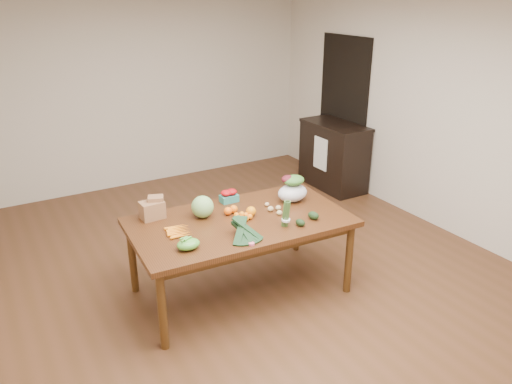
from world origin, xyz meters
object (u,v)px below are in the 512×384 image
cabinet (334,156)px  mandarin_cluster (242,215)px  cabbage (203,207)px  paper_bag (152,208)px  dining_table (241,256)px  asparagus_bundle (286,214)px  kale_bunch (246,231)px  salad_bag (293,190)px

cabinet → mandarin_cluster: bearing=-144.8°
cabinet → cabbage: 3.13m
paper_bag → mandarin_cluster: paper_bag is taller
dining_table → cabinet: cabinet is taller
paper_bag → asparagus_bundle: size_ratio=1.10×
kale_bunch → cabbage: bearing=104.7°
mandarin_cluster → asparagus_bundle: 0.42m
cabinet → paper_bag: (-3.13, -1.29, 0.38)m
cabbage → asparagus_bundle: bearing=-45.2°
cabbage → kale_bunch: (0.12, -0.59, -0.02)m
paper_bag → asparagus_bundle: asparagus_bundle is taller
asparagus_bundle → cabinet: bearing=46.4°
dining_table → paper_bag: paper_bag is taller
cabinet → paper_bag: size_ratio=3.70×
dining_table → mandarin_cluster: mandarin_cluster is taller
kale_bunch → asparagus_bundle: 0.43m
kale_bunch → cabinet: bearing=42.0°
dining_table → cabbage: size_ratio=9.63×
cabinet → salad_bag: 2.45m
cabbage → salad_bag: salad_bag is taller
asparagus_bundle → salad_bag: bearing=53.3°
asparagus_bundle → paper_bag: bearing=144.6°
paper_bag → salad_bag: (1.32, -0.31, 0.02)m
cabbage → kale_bunch: cabbage is taller
paper_bag → kale_bunch: size_ratio=0.69×
dining_table → cabbage: 0.59m
salad_bag → asparagus_bundle: bearing=-129.9°
paper_bag → salad_bag: bearing=-13.3°
dining_table → kale_bunch: 0.61m
cabinet → paper_bag: paper_bag is taller
dining_table → paper_bag: size_ratio=7.10×
paper_bag → asparagus_bundle: (0.95, -0.75, 0.03)m
cabinet → salad_bag: size_ratio=3.33×
kale_bunch → asparagus_bundle: size_ratio=1.60×
paper_bag → cabinet: bearing=22.4°
kale_bunch → salad_bag: size_ratio=1.31×
mandarin_cluster → cabinet: bearing=35.2°
mandarin_cluster → salad_bag: 0.65m
dining_table → salad_bag: (0.65, 0.12, 0.49)m
kale_bunch → paper_bag: bearing=126.4°
cabbage → mandarin_cluster: (0.28, -0.23, -0.06)m
cabbage → asparagus_bundle: 0.77m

